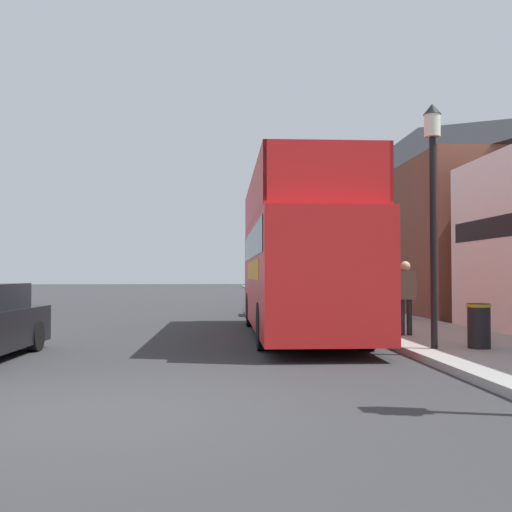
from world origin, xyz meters
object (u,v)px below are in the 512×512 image
at_px(lamp_post_second, 345,212).
at_px(lamp_post_nearest, 433,180).
at_px(parked_car_ahead_of_bus, 282,297).
at_px(pedestrian_third, 405,291).
at_px(litter_bin, 479,324).
at_px(tour_bus, 298,265).
at_px(lamp_post_third, 312,232).

bearing_deg(lamp_post_second, lamp_post_nearest, -89.08).
relative_size(parked_car_ahead_of_bus, lamp_post_nearest, 0.81).
relative_size(parked_car_ahead_of_bus, pedestrian_third, 2.22).
relative_size(lamp_post_nearest, litter_bin, 5.50).
bearing_deg(litter_bin, lamp_post_nearest, 177.86).
distance_m(tour_bus, parked_car_ahead_of_bus, 7.85).
distance_m(tour_bus, pedestrian_third, 2.86).
relative_size(tour_bus, lamp_post_third, 2.00).
relative_size(lamp_post_nearest, lamp_post_third, 1.00).
xyz_separation_m(tour_bus, lamp_post_third, (2.17, 10.85, 1.65)).
distance_m(lamp_post_second, litter_bin, 8.08).
bearing_deg(tour_bus, lamp_post_nearest, -60.56).
bearing_deg(lamp_post_third, lamp_post_second, -91.10).
xyz_separation_m(lamp_post_second, lamp_post_third, (0.14, 7.40, -0.11)).
bearing_deg(parked_car_ahead_of_bus, pedestrian_third, -76.18).
distance_m(parked_car_ahead_of_bus, lamp_post_nearest, 12.16).
bearing_deg(tour_bus, parked_car_ahead_of_bus, 87.60).
relative_size(lamp_post_second, litter_bin, 5.73).
distance_m(lamp_post_third, litter_bin, 15.15).
distance_m(pedestrian_third, litter_bin, 2.73).
relative_size(tour_bus, lamp_post_nearest, 2.01).
distance_m(tour_bus, litter_bin, 5.17).
bearing_deg(tour_bus, lamp_post_second, 60.60).
relative_size(parked_car_ahead_of_bus, lamp_post_third, 0.81).
distance_m(pedestrian_third, lamp_post_second, 5.42).
xyz_separation_m(parked_car_ahead_of_bus, lamp_post_second, (1.56, -4.31, 2.90)).
height_order(lamp_post_nearest, lamp_post_second, lamp_post_second).
bearing_deg(lamp_post_third, tour_bus, -101.29).
bearing_deg(lamp_post_nearest, lamp_post_second, 90.92).
height_order(tour_bus, lamp_post_second, lamp_post_second).
xyz_separation_m(lamp_post_third, litter_bin, (0.87, -14.84, -2.89)).
distance_m(lamp_post_nearest, litter_bin, 3.01).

